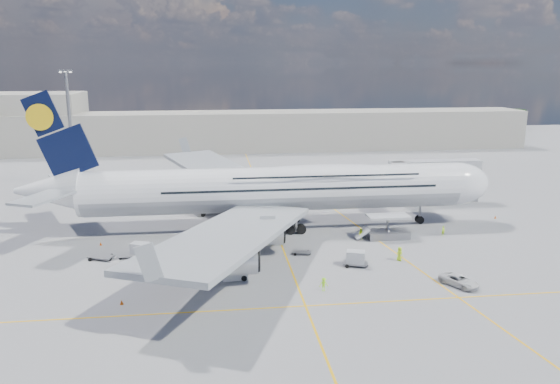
{
  "coord_description": "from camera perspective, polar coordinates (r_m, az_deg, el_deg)",
  "views": [
    {
      "loc": [
        -9.97,
        -76.31,
        26.79
      ],
      "look_at": [
        0.6,
        8.0,
        6.69
      ],
      "focal_mm": 35.0,
      "sensor_mm": 36.0,
      "label": 1
    }
  ],
  "objects": [
    {
      "name": "dolly_back",
      "position": [
        80.42,
        -15.31,
        -6.35
      ],
      "size": [
        3.44,
        1.86,
        0.5
      ],
      "rotation": [
        0.0,
        0.0,
        0.01
      ],
      "color": "gray",
      "rests_on": "ground"
    },
    {
      "name": "crew_wing",
      "position": [
        78.86,
        -3.63,
        -5.94
      ],
      "size": [
        0.75,
        1.05,
        1.66
      ],
      "primitive_type": "imported",
      "rotation": [
        0.0,
        0.0,
        1.18
      ],
      "color": "#EDFF1A",
      "rests_on": "ground"
    },
    {
      "name": "ground",
      "position": [
        81.49,
        0.28,
        -5.88
      ],
      "size": [
        300.0,
        300.0,
        0.0
      ],
      "primitive_type": "plane",
      "color": "gray",
      "rests_on": "ground"
    },
    {
      "name": "crew_nose",
      "position": [
        90.75,
        16.69,
        -3.92
      ],
      "size": [
        0.64,
        0.49,
        1.56
      ],
      "primitive_type": "imported",
      "rotation": [
        0.0,
        0.0,
        0.23
      ],
      "color": "#BBF81A",
      "rests_on": "ground"
    },
    {
      "name": "light_mast",
      "position": [
        125.71,
        -21.05,
        6.22
      ],
      "size": [
        3.0,
        0.7,
        25.5
      ],
      "color": "gray",
      "rests_on": "ground"
    },
    {
      "name": "crew_van",
      "position": [
        77.93,
        12.38,
        -6.33
      ],
      "size": [
        1.03,
        1.17,
        2.01
      ],
      "primitive_type": "imported",
      "rotation": [
        0.0,
        0.0,
        2.08
      ],
      "color": "#C9FF1A",
      "rests_on": "ground"
    },
    {
      "name": "dolly_nose_far",
      "position": [
        74.95,
        7.9,
        -6.84
      ],
      "size": [
        3.7,
        2.69,
        2.1
      ],
      "rotation": [
        0.0,
        0.0,
        -0.31
      ],
      "color": "gray",
      "rests_on": "ground"
    },
    {
      "name": "taxi_line_diag",
      "position": [
        93.5,
        8.04,
        -3.47
      ],
      "size": [
        14.16,
        99.06,
        0.01
      ],
      "primitive_type": "cube",
      "rotation": [
        0.0,
        0.0,
        0.14
      ],
      "color": "#FCB80D",
      "rests_on": "ground"
    },
    {
      "name": "catering_truck_outer",
      "position": [
        127.62,
        -8.23,
        1.99
      ],
      "size": [
        7.98,
        6.27,
        4.39
      ],
      "rotation": [
        0.0,
        0.0,
        -0.62
      ],
      "color": "gray",
      "rests_on": "ground"
    },
    {
      "name": "jet_bridge",
      "position": [
        106.94,
        14.84,
        2.12
      ],
      "size": [
        18.8,
        12.1,
        8.5
      ],
      "color": "#B7B7BC",
      "rests_on": "ground"
    },
    {
      "name": "terminal",
      "position": [
        172.86,
        -3.81,
        6.37
      ],
      "size": [
        180.0,
        16.0,
        12.0
      ],
      "primitive_type": "cube",
      "color": "#B2AD9E",
      "rests_on": "ground"
    },
    {
      "name": "cone_wing_left_inner",
      "position": [
        97.49,
        -1.03,
        -2.46
      ],
      "size": [
        0.49,
        0.49,
        0.62
      ],
      "color": "#E1580B",
      "rests_on": "ground"
    },
    {
      "name": "hangar",
      "position": [
        187.1,
        -26.0,
        6.52
      ],
      "size": [
        40.0,
        22.0,
        18.0
      ],
      "primitive_type": "cube",
      "color": "#B2AD9E",
      "rests_on": "ground"
    },
    {
      "name": "taxi_line_cross",
      "position": [
        63.15,
        2.68,
        -11.8
      ],
      "size": [
        120.0,
        0.25,
        0.01
      ],
      "primitive_type": "cube",
      "color": "#FCB80D",
      "rests_on": "ground"
    },
    {
      "name": "cargo_loader",
      "position": [
        87.43,
        11.06,
        -3.93
      ],
      "size": [
        8.53,
        3.2,
        3.67
      ],
      "color": "silver",
      "rests_on": "ground"
    },
    {
      "name": "airliner",
      "position": [
        89.17,
        -0.38,
        0.4
      ],
      "size": [
        77.26,
        79.15,
        23.71
      ],
      "color": "white",
      "rests_on": "ground"
    },
    {
      "name": "cone_tail",
      "position": [
        86.99,
        -18.23,
        -5.16
      ],
      "size": [
        0.39,
        0.39,
        0.49
      ],
      "color": "#E1580B",
      "rests_on": "ground"
    },
    {
      "name": "dolly_row_c",
      "position": [
        77.14,
        -6.11,
        -6.86
      ],
      "size": [
        2.84,
        2.03,
        0.38
      ],
      "rotation": [
        0.0,
        0.0,
        -0.28
      ],
      "color": "gray",
      "rests_on": "ground"
    },
    {
      "name": "baggage_tug",
      "position": [
        70.1,
        -4.74,
        -8.44
      ],
      "size": [
        3.27,
        1.73,
        1.97
      ],
      "rotation": [
        0.0,
        0.0,
        0.08
      ],
      "color": "silver",
      "rests_on": "ground"
    },
    {
      "name": "cone_wing_left_outer",
      "position": [
        113.95,
        -12.29,
        -0.44
      ],
      "size": [
        0.49,
        0.49,
        0.62
      ],
      "color": "#E1580B",
      "rests_on": "ground"
    },
    {
      "name": "cone_wing_right_outer",
      "position": [
        65.86,
        -16.22,
        -11.0
      ],
      "size": [
        0.43,
        0.43,
        0.55
      ],
      "color": "#E1580B",
      "rests_on": "ground"
    },
    {
      "name": "taxi_line_main",
      "position": [
        81.49,
        0.28,
        -5.88
      ],
      "size": [
        0.25,
        220.0,
        0.01
      ],
      "primitive_type": "cube",
      "color": "#FCB80D",
      "rests_on": "ground"
    },
    {
      "name": "crew_loader",
      "position": [
        85.93,
        8.47,
        -4.37
      ],
      "size": [
        1.12,
        1.09,
        1.81
      ],
      "primitive_type": "imported",
      "rotation": [
        0.0,
        0.0,
        -0.68
      ],
      "color": "#B7DE17",
      "rests_on": "ground"
    },
    {
      "name": "catering_truck_inner",
      "position": [
        99.9,
        -7.21,
        -1.31
      ],
      "size": [
        6.71,
        4.13,
        3.73
      ],
      "rotation": [
        0.0,
        0.0,
        0.34
      ],
      "color": "gray",
      "rests_on": "ground"
    },
    {
      "name": "service_van",
      "position": [
        71.59,
        18.21,
        -8.78
      ],
      "size": [
        4.52,
        5.43,
        1.38
      ],
      "primitive_type": "imported",
      "rotation": [
        0.0,
        0.0,
        0.54
      ],
      "color": "silver",
      "rests_on": "ground"
    },
    {
      "name": "cone_wing_right_inner",
      "position": [
        81.68,
        -1.98,
        -5.66
      ],
      "size": [
        0.41,
        0.41,
        0.53
      ],
      "color": "#E1580B",
      "rests_on": "ground"
    },
    {
      "name": "dolly_nose_near",
      "position": [
        78.99,
        2.28,
        -6.3
      ],
      "size": [
        2.91,
        2.16,
        0.38
      ],
      "rotation": [
        0.0,
        0.0,
        -0.33
      ],
      "color": "gray",
      "rests_on": "ground"
    },
    {
      "name": "crew_tug",
      "position": [
        66.79,
        4.59,
        -9.59
      ],
      "size": [
        1.12,
        0.67,
        1.69
      ],
      "primitive_type": "imported",
      "rotation": [
        0.0,
        0.0,
        0.04
      ],
      "color": "#A0FF1A",
      "rests_on": "ground"
    },
    {
      "name": "cone_nose",
      "position": [
        103.87,
        21.57,
        -2.46
      ],
      "size": [
        0.4,
        0.4,
        0.51
      ],
      "color": "#E1580B",
      "rests_on": "ground"
    },
    {
      "name": "dolly_row_b",
      "position": [
        80.26,
        -14.43,
        -5.81
      ],
      "size": [
        3.58,
        2.7,
        2.02
      ],
      "rotation": [
        0.0,
        0.0,
        -0.35
      ],
      "color": "gray",
      "rests_on": "ground"
    },
    {
      "name": "tree_line",
      "position": [
        223.18,
        5.88,
        7.38
      ],
      "size": [
        160.0,
        6.0,
        8.0
      ],
      "primitive_type": "cube",
      "color": "#193814",
      "rests_on": "ground"
    },
    {
      "name": "dolly_row_a",
      "position": [
        80.9,
        -18.21,
        -6.44
      ],
      "size": [
        3.83,
        2.96,
        0.5
      ],
      "rotation": [
        0.0,
        0.0,
        -0.39
      ],
      "color": "gray",
      "rests_on": "ground"
    }
  ]
}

